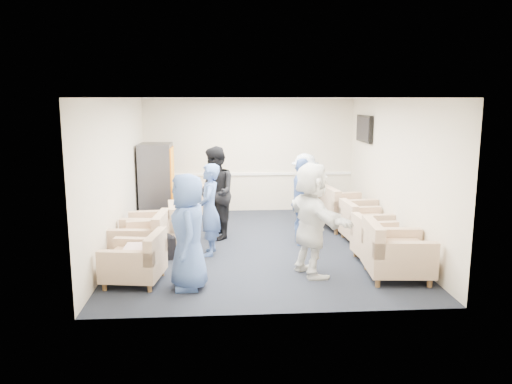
{
  "coord_description": "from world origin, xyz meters",
  "views": [
    {
      "loc": [
        -0.66,
        -8.91,
        2.69
      ],
      "look_at": [
        -0.03,
        0.2,
        0.98
      ],
      "focal_mm": 35.0,
      "sensor_mm": 36.0,
      "label": 1
    }
  ],
  "objects": [
    {
      "name": "person_back_left",
      "position": [
        -0.8,
        0.56,
        0.9
      ],
      "size": [
        0.9,
        1.03,
        1.8
      ],
      "primitive_type": "imported",
      "rotation": [
        0.0,
        0.0,
        -1.28
      ],
      "color": "black",
      "rests_on": "floor"
    },
    {
      "name": "floor",
      "position": [
        0.0,
        0.0,
        0.0
      ],
      "size": [
        6.0,
        6.0,
        0.0
      ],
      "primitive_type": "plane",
      "color": "black",
      "rests_on": "ground"
    },
    {
      "name": "armchair_right_near",
      "position": [
        1.91,
        -1.83,
        0.37
      ],
      "size": [
        1.0,
        1.0,
        0.74
      ],
      "rotation": [
        0.0,
        0.0,
        1.49
      ],
      "color": "tan",
      "rests_on": "floor"
    },
    {
      "name": "armchair_corner",
      "position": [
        -1.19,
        2.39,
        0.33
      ],
      "size": [
        1.03,
        1.03,
        0.67
      ],
      "rotation": [
        0.0,
        0.0,
        3.4
      ],
      "color": "tan",
      "rests_on": "floor"
    },
    {
      "name": "right_wall",
      "position": [
        2.5,
        0.0,
        1.35
      ],
      "size": [
        0.02,
        6.0,
        2.7
      ],
      "primitive_type": "cube",
      "color": "beige",
      "rests_on": "floor"
    },
    {
      "name": "armchair_right_far",
      "position": [
        1.87,
        1.1,
        0.38
      ],
      "size": [
        1.08,
        1.08,
        0.76
      ],
      "rotation": [
        0.0,
        0.0,
        1.72
      ],
      "color": "tan",
      "rests_on": "floor"
    },
    {
      "name": "person_front_right",
      "position": [
        0.69,
        -1.59,
        0.88
      ],
      "size": [
        1.01,
        1.71,
        1.76
      ],
      "primitive_type": "imported",
      "rotation": [
        0.0,
        0.0,
        1.89
      ],
      "color": "white",
      "rests_on": "floor"
    },
    {
      "name": "ceiling",
      "position": [
        0.0,
        0.0,
        2.7
      ],
      "size": [
        6.0,
        6.0,
        0.0
      ],
      "primitive_type": "plane",
      "rotation": [
        3.14,
        0.0,
        0.0
      ],
      "color": "white",
      "rests_on": "back_wall"
    },
    {
      "name": "armchair_left_mid",
      "position": [
        -1.98,
        -0.74,
        0.35
      ],
      "size": [
        0.94,
        0.94,
        0.7
      ],
      "rotation": [
        0.0,
        0.0,
        -1.66
      ],
      "color": "tan",
      "rests_on": "floor"
    },
    {
      "name": "backpack",
      "position": [
        -1.6,
        -0.68,
        0.23
      ],
      "size": [
        0.3,
        0.25,
        0.45
      ],
      "rotation": [
        0.0,
        0.0,
        0.26
      ],
      "color": "black",
      "rests_on": "floor"
    },
    {
      "name": "vending_machine",
      "position": [
        -2.09,
        2.03,
        0.87
      ],
      "size": [
        0.71,
        0.82,
        1.73
      ],
      "color": "#4C4B53",
      "rests_on": "floor"
    },
    {
      "name": "pillow",
      "position": [
        -1.93,
        -1.77,
        0.49
      ],
      "size": [
        0.35,
        0.46,
        0.13
      ],
      "primitive_type": "cube",
      "rotation": [
        0.0,
        0.0,
        -1.58
      ],
      "color": "beige",
      "rests_on": "armchair_left_near"
    },
    {
      "name": "front_wall",
      "position": [
        0.0,
        -3.0,
        1.35
      ],
      "size": [
        5.0,
        0.02,
        2.7
      ],
      "primitive_type": "cube",
      "color": "beige",
      "rests_on": "floor"
    },
    {
      "name": "person_mid_left",
      "position": [
        -0.89,
        -0.45,
        0.8
      ],
      "size": [
        0.43,
        0.61,
        1.6
      ],
      "primitive_type": "imported",
      "rotation": [
        0.0,
        0.0,
        -1.65
      ],
      "color": "#4563A6",
      "rests_on": "floor"
    },
    {
      "name": "left_wall",
      "position": [
        -2.5,
        0.0,
        1.35
      ],
      "size": [
        0.02,
        6.0,
        2.7
      ],
      "primitive_type": "cube",
      "color": "beige",
      "rests_on": "floor"
    },
    {
      "name": "person_back_right",
      "position": [
        1.06,
        1.24,
        0.79
      ],
      "size": [
        0.71,
        1.08,
        1.57
      ],
      "primitive_type": "imported",
      "rotation": [
        0.0,
        0.0,
        1.7
      ],
      "color": "silver",
      "rests_on": "floor"
    },
    {
      "name": "armchair_right_midfar",
      "position": [
        2.0,
        0.13,
        0.33
      ],
      "size": [
        0.88,
        0.88,
        0.66
      ],
      "rotation": [
        0.0,
        0.0,
        1.63
      ],
      "color": "tan",
      "rests_on": "floor"
    },
    {
      "name": "chair_rail",
      "position": [
        0.0,
        2.98,
        0.9
      ],
      "size": [
        4.98,
        0.04,
        0.06
      ],
      "primitive_type": "cube",
      "color": "white",
      "rests_on": "back_wall"
    },
    {
      "name": "person_front_left",
      "position": [
        -1.15,
        -2.02,
        0.83
      ],
      "size": [
        0.62,
        0.87,
        1.67
      ],
      "primitive_type": "imported",
      "rotation": [
        0.0,
        0.0,
        -1.45
      ],
      "color": "#4563A6",
      "rests_on": "floor"
    },
    {
      "name": "armchair_right_midnear",
      "position": [
        1.92,
        -1.08,
        0.33
      ],
      "size": [
        0.87,
        0.87,
        0.66
      ],
      "rotation": [
        0.0,
        0.0,
        1.63
      ],
      "color": "tan",
      "rests_on": "floor"
    },
    {
      "name": "armchair_left_near",
      "position": [
        -1.92,
        -1.78,
        0.32
      ],
      "size": [
        0.92,
        0.92,
        0.65
      ],
      "rotation": [
        0.0,
        0.0,
        -1.72
      ],
      "color": "tan",
      "rests_on": "floor"
    },
    {
      "name": "tv",
      "position": [
        2.44,
        1.8,
        2.05
      ],
      "size": [
        0.1,
        1.0,
        0.58
      ],
      "color": "black",
      "rests_on": "right_wall"
    },
    {
      "name": "back_wall",
      "position": [
        0.0,
        3.0,
        1.35
      ],
      "size": [
        5.0,
        0.02,
        2.7
      ],
      "primitive_type": "cube",
      "color": "beige",
      "rests_on": "floor"
    },
    {
      "name": "armchair_left_far",
      "position": [
        -1.85,
        -0.11,
        0.35
      ],
      "size": [
        0.98,
        0.98,
        0.7
      ],
      "rotation": [
        0.0,
        0.0,
        -1.45
      ],
      "color": "tan",
      "rests_on": "floor"
    },
    {
      "name": "person_mid_right",
      "position": [
        0.81,
        0.06,
        0.81
      ],
      "size": [
        0.41,
        0.95,
        1.62
      ],
      "primitive_type": "imported",
      "rotation": [
        0.0,
        0.0,
        1.58
      ],
      "color": "#4563A6",
      "rests_on": "floor"
    }
  ]
}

